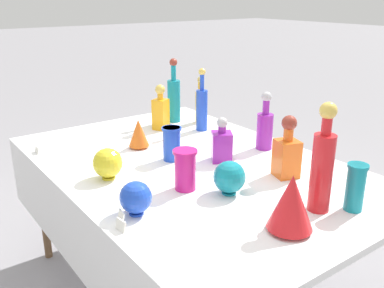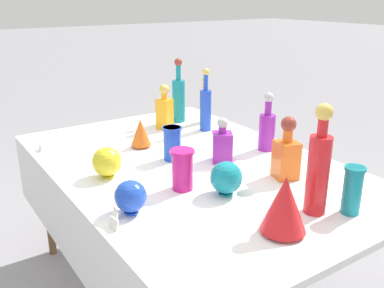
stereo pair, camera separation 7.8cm
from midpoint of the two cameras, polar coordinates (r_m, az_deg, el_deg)
The scene contains 20 objects.
display_table at distance 2.04m, azimuth -2.06°, elevation -4.35°, with size 1.82×1.21×0.76m.
tall_bottle_0 at distance 2.23m, azimuth 8.70°, elevation 2.22°, with size 0.08×0.08×0.30m.
tall_bottle_1 at distance 2.68m, azimuth 0.28°, elevation 5.34°, with size 0.06×0.06×0.29m.
tall_bottle_2 at distance 1.61m, azimuth 15.67°, elevation -2.73°, with size 0.08×0.08×0.42m.
tall_bottle_3 at distance 2.69m, azimuth -3.27°, elevation 6.19°, with size 0.08×0.08×0.40m.
tall_bottle_4 at distance 2.51m, azimuth 0.42°, elevation 4.97°, with size 0.07×0.07×0.37m.
square_decanter_0 at distance 2.05m, azimuth 2.90°, elevation 0.01°, with size 0.13×0.13×0.22m.
square_decanter_1 at distance 1.90m, azimuth 11.41°, elevation -1.06°, with size 0.12×0.12×0.28m.
square_decanter_2 at distance 2.54m, azimuth -5.09°, elevation 4.50°, with size 0.11×0.11×0.27m.
slender_vase_0 at distance 2.07m, azimuth -3.80°, elevation 0.20°, with size 0.10×0.10×0.17m.
slender_vase_1 at distance 1.68m, azimuth 19.73°, elevation -5.28°, with size 0.08×0.08×0.18m.
slender_vase_2 at distance 1.75m, azimuth -2.20°, elevation -3.26°, with size 0.10×0.10×0.17m.
fluted_vase_0 at distance 1.47m, azimuth 11.60°, elevation -7.67°, with size 0.16×0.16×0.21m.
fluted_vase_1 at distance 2.25m, azimuth -8.12°, elevation 1.44°, with size 0.11×0.11×0.15m.
round_bowl_0 at distance 1.72m, azimuth 3.71°, elevation -4.44°, with size 0.13×0.13×0.14m.
round_bowl_1 at distance 1.90m, azimuth -12.34°, elevation -2.51°, with size 0.13×0.13×0.14m.
round_bowl_2 at distance 1.58m, azimuth -8.94°, elevation -7.08°, with size 0.12×0.12×0.13m.
price_tag_left at distance 1.56m, azimuth -10.89°, elevation -9.55°, with size 0.05×0.01×0.04m, color white.
price_tag_center at distance 1.51m, azimuth -10.96°, elevation -10.60°, with size 0.05×0.01×0.04m, color white.
price_tag_right at distance 2.33m, azimuth -20.86°, elevation -0.74°, with size 0.06×0.01×0.03m, color white.
Camera 1 is at (1.53, -1.12, 1.53)m, focal length 40.00 mm.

